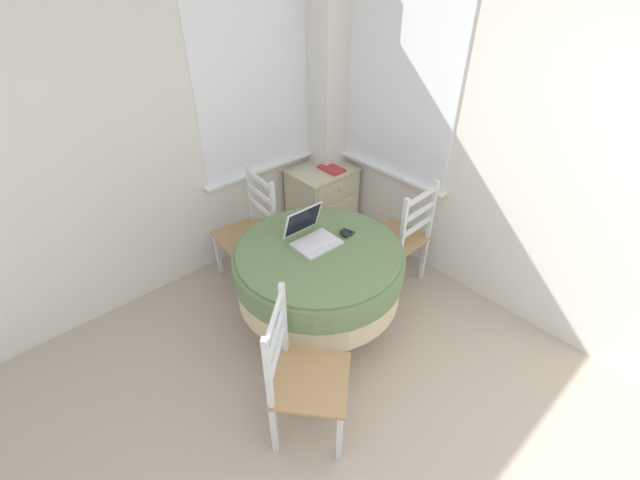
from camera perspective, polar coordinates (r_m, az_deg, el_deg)
name	(u,v)px	position (r m, az deg, el deg)	size (l,w,h in m)	color
corner_room_shell	(347,151)	(3.02, 3.61, 11.77)	(4.17, 4.74, 2.55)	silver
round_dining_table	(318,269)	(3.05, -0.20, -3.88)	(1.20, 1.20, 0.72)	#4C3D2D
laptop	(312,235)	(3.00, -1.13, 0.65)	(0.31, 0.31, 0.24)	silver
computer_mouse	(345,233)	(3.08, 3.30, 0.88)	(0.05, 0.08, 0.04)	black
cell_phone	(347,232)	(3.13, 3.67, 1.09)	(0.08, 0.11, 0.01)	#2D2D33
dining_chair_near_back_window	(250,232)	(3.65, -9.36, 1.02)	(0.47, 0.48, 0.97)	#A87F51
dining_chair_near_right_window	(400,238)	(3.59, 10.66, 0.26)	(0.46, 0.44, 0.97)	#A87F51
dining_chair_camera_near	(303,377)	(2.54, -2.32, -17.74)	(0.61, 0.61, 0.97)	#A87F51
corner_cabinet	(322,200)	(4.28, 0.29, 5.30)	(0.60, 0.49, 0.68)	beige
book_on_cabinet	(331,169)	(4.10, 1.53, 9.48)	(0.15, 0.24, 0.02)	#BC3338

